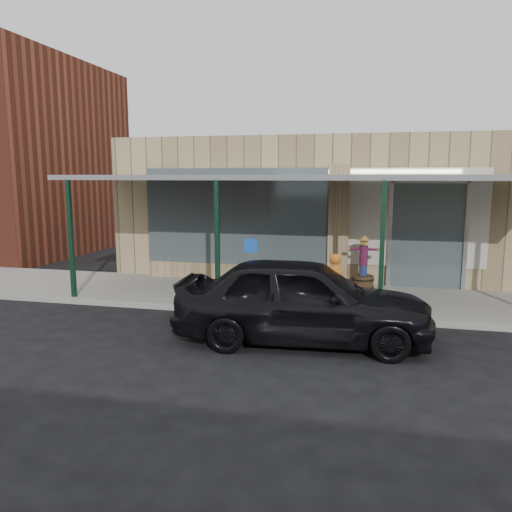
% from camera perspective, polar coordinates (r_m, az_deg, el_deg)
% --- Properties ---
extents(ground, '(120.00, 120.00, 0.00)m').
position_cam_1_polar(ground, '(9.16, 2.52, -10.55)').
color(ground, black).
rests_on(ground, ground).
extents(sidewalk, '(40.00, 3.20, 0.15)m').
position_cam_1_polar(sidewalk, '(12.55, 5.55, -4.78)').
color(sidewalk, gray).
rests_on(sidewalk, ground).
extents(storefront, '(12.00, 6.25, 4.20)m').
position_cam_1_polar(storefront, '(16.75, 7.73, 5.66)').
color(storefront, tan).
rests_on(storefront, ground).
extents(awning, '(12.00, 3.00, 3.04)m').
position_cam_1_polar(awning, '(12.15, 5.74, 8.74)').
color(awning, slate).
rests_on(awning, ground).
extents(block_buildings_near, '(61.00, 8.00, 8.00)m').
position_cam_1_polar(block_buildings_near, '(17.70, 14.78, 11.04)').
color(block_buildings_near, brown).
rests_on(block_buildings_near, ground).
extents(barrel_scarecrow, '(0.87, 0.59, 1.43)m').
position_cam_1_polar(barrel_scarecrow, '(13.29, 12.14, -1.70)').
color(barrel_scarecrow, '#442F1B').
rests_on(barrel_scarecrow, sidewalk).
extents(barrel_pumpkin, '(0.84, 0.84, 0.78)m').
position_cam_1_polar(barrel_pumpkin, '(12.25, 4.70, -3.42)').
color(barrel_pumpkin, '#442F1B').
rests_on(barrel_pumpkin, sidewalk).
extents(handicap_sign, '(0.32, 0.06, 1.53)m').
position_cam_1_polar(handicap_sign, '(11.37, -0.62, -0.74)').
color(handicap_sign, gray).
rests_on(handicap_sign, sidewalk).
extents(parked_sedan, '(4.84, 2.20, 1.61)m').
position_cam_1_polar(parked_sedan, '(9.35, 5.36, -4.99)').
color(parked_sedan, black).
rests_on(parked_sedan, ground).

